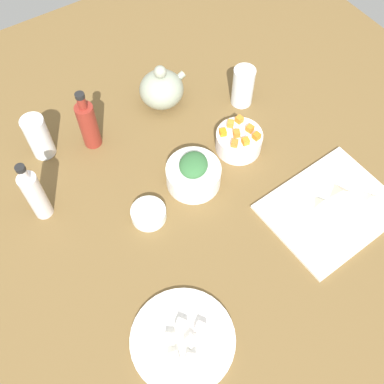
% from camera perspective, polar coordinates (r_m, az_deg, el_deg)
% --- Properties ---
extents(tabletop, '(1.90, 1.90, 0.03)m').
position_cam_1_polar(tabletop, '(1.22, 0.00, -1.60)').
color(tabletop, brown).
rests_on(tabletop, ground).
extents(cutting_board, '(0.35, 0.28, 0.01)m').
position_cam_1_polar(cutting_board, '(1.25, 17.05, -2.03)').
color(cutting_board, white).
rests_on(cutting_board, tabletop).
extents(plate_tofu, '(0.24, 0.24, 0.01)m').
position_cam_1_polar(plate_tofu, '(1.07, -1.18, -18.10)').
color(plate_tofu, white).
rests_on(plate_tofu, tabletop).
extents(bowl_greens, '(0.15, 0.15, 0.06)m').
position_cam_1_polar(bowl_greens, '(1.22, 0.19, 2.11)').
color(bowl_greens, white).
rests_on(bowl_greens, tabletop).
extents(bowl_carrots, '(0.13, 0.13, 0.06)m').
position_cam_1_polar(bowl_carrots, '(1.30, 5.91, 6.40)').
color(bowl_carrots, white).
rests_on(bowl_carrots, tabletop).
extents(bowl_small_side, '(0.09, 0.09, 0.03)m').
position_cam_1_polar(bowl_small_side, '(1.18, -5.49, -2.75)').
color(bowl_small_side, white).
rests_on(bowl_small_side, tabletop).
extents(teapot, '(0.15, 0.13, 0.14)m').
position_cam_1_polar(teapot, '(1.39, -3.85, 12.84)').
color(teapot, gray).
rests_on(teapot, tabletop).
extents(bottle_0, '(0.05, 0.05, 0.21)m').
position_cam_1_polar(bottle_0, '(1.19, -19.17, -0.33)').
color(bottle_0, silver).
rests_on(bottle_0, tabletop).
extents(bottle_1, '(0.05, 0.05, 0.20)m').
position_cam_1_polar(bottle_1, '(1.30, -12.95, 8.34)').
color(bottle_1, maroon).
rests_on(bottle_1, tabletop).
extents(drinking_glass_0, '(0.06, 0.06, 0.14)m').
position_cam_1_polar(drinking_glass_0, '(1.32, -18.78, 6.59)').
color(drinking_glass_0, white).
rests_on(drinking_glass_0, tabletop).
extents(drinking_glass_1, '(0.06, 0.06, 0.13)m').
position_cam_1_polar(drinking_glass_1, '(1.39, 6.44, 13.08)').
color(drinking_glass_1, white).
rests_on(drinking_glass_1, tabletop).
extents(carrot_cube_0, '(0.03, 0.03, 0.02)m').
position_cam_1_polar(carrot_cube_0, '(1.24, 5.39, 6.13)').
color(carrot_cube_0, orange).
rests_on(carrot_cube_0, bowl_carrots).
extents(carrot_cube_1, '(0.02, 0.02, 0.02)m').
position_cam_1_polar(carrot_cube_1, '(1.27, 5.63, 7.36)').
color(carrot_cube_1, orange).
rests_on(carrot_cube_1, bowl_carrots).
extents(carrot_cube_2, '(0.02, 0.02, 0.02)m').
position_cam_1_polar(carrot_cube_2, '(1.28, 7.31, 7.94)').
color(carrot_cube_2, orange).
rests_on(carrot_cube_2, bowl_carrots).
extents(carrot_cube_3, '(0.02, 0.02, 0.02)m').
position_cam_1_polar(carrot_cube_3, '(1.27, 3.92, 7.52)').
color(carrot_cube_3, orange).
rests_on(carrot_cube_3, bowl_carrots).
extents(carrot_cube_4, '(0.03, 0.03, 0.02)m').
position_cam_1_polar(carrot_cube_4, '(1.29, 4.88, 8.58)').
color(carrot_cube_4, orange).
rests_on(carrot_cube_4, bowl_carrots).
extents(carrot_cube_5, '(0.02, 0.02, 0.02)m').
position_cam_1_polar(carrot_cube_5, '(1.27, 8.14, 6.98)').
color(carrot_cube_5, orange).
rests_on(carrot_cube_5, bowl_carrots).
extents(carrot_cube_6, '(0.02, 0.02, 0.02)m').
position_cam_1_polar(carrot_cube_6, '(1.25, 6.77, 6.37)').
color(carrot_cube_6, orange).
rests_on(carrot_cube_6, bowl_carrots).
extents(carrot_cube_7, '(0.02, 0.02, 0.02)m').
position_cam_1_polar(carrot_cube_7, '(1.30, 5.99, 9.07)').
color(carrot_cube_7, orange).
rests_on(carrot_cube_7, bowl_carrots).
extents(chopped_greens_mound, '(0.11, 0.11, 0.04)m').
position_cam_1_polar(chopped_greens_mound, '(1.18, 0.19, 3.45)').
color(chopped_greens_mound, '#316535').
rests_on(chopped_greens_mound, bowl_greens).
extents(tofu_cube_0, '(0.03, 0.03, 0.02)m').
position_cam_1_polar(tofu_cube_0, '(1.06, 1.10, -16.74)').
color(tofu_cube_0, white).
rests_on(tofu_cube_0, plate_tofu).
extents(tofu_cube_1, '(0.03, 0.03, 0.02)m').
position_cam_1_polar(tofu_cube_1, '(1.05, -2.78, -18.03)').
color(tofu_cube_1, white).
rests_on(tofu_cube_1, plate_tofu).
extents(tofu_cube_2, '(0.03, 0.03, 0.02)m').
position_cam_1_polar(tofu_cube_2, '(1.05, -0.15, -18.34)').
color(tofu_cube_2, white).
rests_on(tofu_cube_2, plate_tofu).
extents(tofu_cube_3, '(0.03, 0.03, 0.02)m').
position_cam_1_polar(tofu_cube_3, '(1.04, -0.10, -20.36)').
color(tofu_cube_3, silver).
rests_on(tofu_cube_3, plate_tofu).
extents(tofu_cube_4, '(0.03, 0.03, 0.02)m').
position_cam_1_polar(tofu_cube_4, '(1.04, -2.30, -20.19)').
color(tofu_cube_4, silver).
rests_on(tofu_cube_4, plate_tofu).
extents(tofu_cube_5, '(0.03, 0.03, 0.02)m').
position_cam_1_polar(tofu_cube_5, '(1.06, -1.38, -16.39)').
color(tofu_cube_5, white).
rests_on(tofu_cube_5, plate_tofu).
extents(dumpling_0, '(0.04, 0.05, 0.03)m').
position_cam_1_polar(dumpling_0, '(1.23, 16.18, -1.31)').
color(dumpling_0, beige).
rests_on(dumpling_0, cutting_board).
extents(dumpling_1, '(0.06, 0.07, 0.02)m').
position_cam_1_polar(dumpling_1, '(1.27, 18.37, -0.11)').
color(dumpling_1, beige).
rests_on(dumpling_1, cutting_board).
extents(dumpling_2, '(0.04, 0.05, 0.02)m').
position_cam_1_polar(dumpling_2, '(1.28, 21.72, -0.69)').
color(dumpling_2, beige).
rests_on(dumpling_2, cutting_board).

